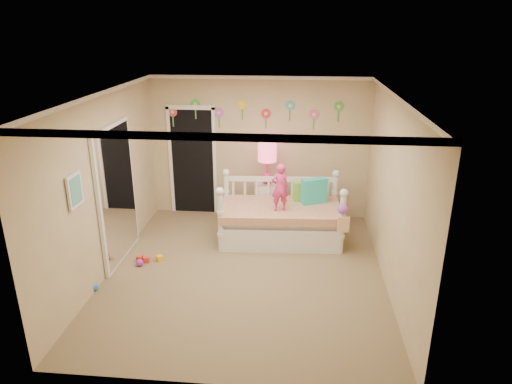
# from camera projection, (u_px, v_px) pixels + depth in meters

# --- Properties ---
(floor) EXTENTS (4.00, 4.50, 0.01)m
(floor) POSITION_uv_depth(u_px,v_px,m) (245.00, 272.00, 6.78)
(floor) COLOR #7F684C
(floor) RESTS_ON ground
(ceiling) EXTENTS (4.00, 4.50, 0.01)m
(ceiling) POSITION_uv_depth(u_px,v_px,m) (244.00, 94.00, 5.88)
(ceiling) COLOR white
(ceiling) RESTS_ON floor
(back_wall) EXTENTS (4.00, 0.01, 2.60)m
(back_wall) POSITION_uv_depth(u_px,v_px,m) (259.00, 148.00, 8.43)
(back_wall) COLOR tan
(back_wall) RESTS_ON floor
(left_wall) EXTENTS (0.01, 4.50, 2.60)m
(left_wall) POSITION_uv_depth(u_px,v_px,m) (105.00, 185.00, 6.51)
(left_wall) COLOR tan
(left_wall) RESTS_ON floor
(right_wall) EXTENTS (0.01, 4.50, 2.60)m
(right_wall) POSITION_uv_depth(u_px,v_px,m) (393.00, 195.00, 6.15)
(right_wall) COLOR tan
(right_wall) RESTS_ON floor
(crown_molding) EXTENTS (4.00, 4.50, 0.06)m
(crown_molding) POSITION_uv_depth(u_px,v_px,m) (244.00, 97.00, 5.89)
(crown_molding) COLOR white
(crown_molding) RESTS_ON ceiling
(daybed) EXTENTS (2.07, 1.20, 1.09)m
(daybed) POSITION_uv_depth(u_px,v_px,m) (281.00, 209.00, 7.64)
(daybed) COLOR white
(daybed) RESTS_ON floor
(pillow_turquoise) EXTENTS (0.45, 0.31, 0.43)m
(pillow_turquoise) POSITION_uv_depth(u_px,v_px,m) (314.00, 191.00, 7.67)
(pillow_turquoise) COLOR #23B09A
(pillow_turquoise) RESTS_ON daybed
(pillow_lime) EXTENTS (0.36, 0.18, 0.33)m
(pillow_lime) POSITION_uv_depth(u_px,v_px,m) (304.00, 191.00, 7.80)
(pillow_lime) COLOR #75C83D
(pillow_lime) RESTS_ON daybed
(child) EXTENTS (0.33, 0.27, 0.78)m
(child) POSITION_uv_depth(u_px,v_px,m) (280.00, 187.00, 7.31)
(child) COLOR #F53783
(child) RESTS_ON daybed
(nightstand) EXTENTS (0.48, 0.38, 0.74)m
(nightstand) POSITION_uv_depth(u_px,v_px,m) (267.00, 203.00, 8.40)
(nightstand) COLOR white
(nightstand) RESTS_ON floor
(table_lamp) EXTENTS (0.33, 0.33, 0.73)m
(table_lamp) POSITION_uv_depth(u_px,v_px,m) (267.00, 157.00, 8.11)
(table_lamp) COLOR #D51C6F
(table_lamp) RESTS_ON nightstand
(closet_doorway) EXTENTS (0.90, 0.04, 2.07)m
(closet_doorway) POSITION_uv_depth(u_px,v_px,m) (193.00, 160.00, 8.62)
(closet_doorway) COLOR black
(closet_doorway) RESTS_ON back_wall
(flower_decals) EXTENTS (3.40, 0.02, 0.50)m
(flower_decals) POSITION_uv_depth(u_px,v_px,m) (254.00, 113.00, 8.21)
(flower_decals) COLOR #B2668C
(flower_decals) RESTS_ON back_wall
(mirror_closet) EXTENTS (0.07, 1.30, 2.10)m
(mirror_closet) POSITION_uv_depth(u_px,v_px,m) (117.00, 194.00, 6.87)
(mirror_closet) COLOR white
(mirror_closet) RESTS_ON left_wall
(wall_picture) EXTENTS (0.05, 0.34, 0.42)m
(wall_picture) POSITION_uv_depth(u_px,v_px,m) (75.00, 190.00, 5.58)
(wall_picture) COLOR white
(wall_picture) RESTS_ON left_wall
(hanging_bag) EXTENTS (0.20, 0.16, 0.36)m
(hanging_bag) POSITION_uv_depth(u_px,v_px,m) (342.00, 219.00, 6.98)
(hanging_bag) COLOR beige
(hanging_bag) RESTS_ON daybed
(toy_scatter) EXTENTS (1.02, 1.42, 0.11)m
(toy_scatter) POSITION_uv_depth(u_px,v_px,m) (130.00, 266.00, 6.85)
(toy_scatter) COLOR #996666
(toy_scatter) RESTS_ON floor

